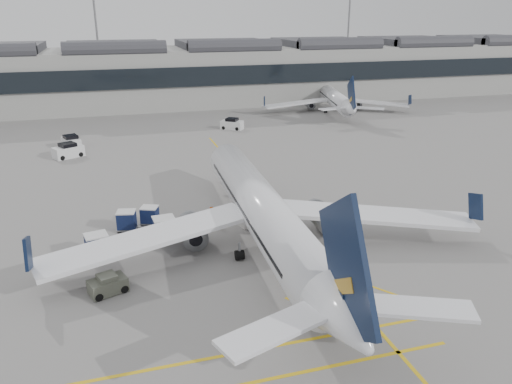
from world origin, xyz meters
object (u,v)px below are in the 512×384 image
object	(u,v)px
airliner_main	(264,213)
baggage_cart_a	(164,228)
belt_loader	(257,218)
pushback_tug	(108,285)
ramp_agent_a	(249,203)
ramp_agent_b	(211,215)

from	to	relation	value
airliner_main	baggage_cart_a	size ratio (longest dim) A/B	19.01
belt_loader	pushback_tug	bearing A→B (deg)	-161.72
airliner_main	baggage_cart_a	bearing A→B (deg)	156.98
belt_loader	ramp_agent_a	world-z (taller)	belt_loader
baggage_cart_a	ramp_agent_b	world-z (taller)	baggage_cart_a
ramp_agent_b	ramp_agent_a	bearing A→B (deg)	-175.11
ramp_agent_a	pushback_tug	bearing A→B (deg)	168.93
airliner_main	pushback_tug	world-z (taller)	airliner_main
airliner_main	baggage_cart_a	world-z (taller)	airliner_main
baggage_cart_a	ramp_agent_b	xyz separation A→B (m)	(4.40, 2.12, -0.23)
airliner_main	ramp_agent_a	size ratio (longest dim) A/B	21.85
ramp_agent_a	ramp_agent_b	world-z (taller)	ramp_agent_a
baggage_cart_a	pushback_tug	size ratio (longest dim) A/B	0.72
ramp_agent_b	pushback_tug	xyz separation A→B (m)	(-9.07, -9.42, -0.22)
ramp_agent_a	belt_loader	bearing A→B (deg)	-142.78
belt_loader	airliner_main	bearing A→B (deg)	-114.60
ramp_agent_b	airliner_main	bearing A→B (deg)	98.08
airliner_main	ramp_agent_a	world-z (taller)	airliner_main
belt_loader	baggage_cart_a	size ratio (longest dim) A/B	2.24
baggage_cart_a	ramp_agent_a	size ratio (longest dim) A/B	1.15
ramp_agent_a	baggage_cart_a	bearing A→B (deg)	153.70
belt_loader	ramp_agent_b	size ratio (longest dim) A/B	2.71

